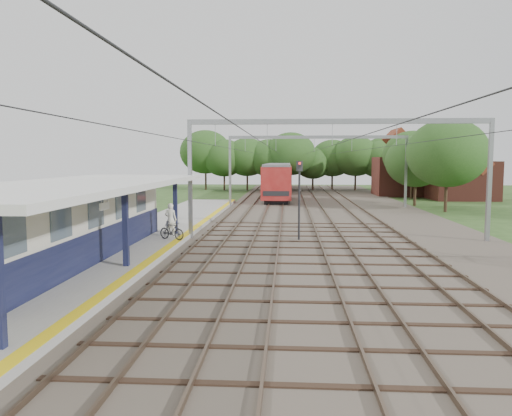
{
  "coord_description": "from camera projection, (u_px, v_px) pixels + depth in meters",
  "views": [
    {
      "loc": [
        0.73,
        -13.78,
        4.71
      ],
      "look_at": [
        -1.34,
        17.98,
        1.6
      ],
      "focal_mm": 35.0,
      "sensor_mm": 36.0,
      "label": 1
    }
  ],
  "objects": [
    {
      "name": "house_far",
      "position": [
        407.0,
        171.0,
        64.49
      ],
      "size": [
        8.0,
        6.12,
        8.66
      ],
      "color": "brown",
      "rests_on": "ground"
    },
    {
      "name": "house_near",
      "position": [
        462.0,
        174.0,
        58.23
      ],
      "size": [
        7.0,
        6.12,
        7.89
      ],
      "color": "brown",
      "rests_on": "ground"
    },
    {
      "name": "yellow_stripe",
      "position": [
        183.0,
        236.0,
        28.4
      ],
      "size": [
        0.45,
        52.0,
        0.01
      ],
      "primitive_type": "cube",
      "color": "yellow",
      "rests_on": "platform"
    },
    {
      "name": "ground",
      "position": [
        262.0,
        325.0,
        14.19
      ],
      "size": [
        160.0,
        160.0,
        0.0
      ],
      "primitive_type": "plane",
      "color": "#2D4C1E",
      "rests_on": "ground"
    },
    {
      "name": "platform",
      "position": [
        144.0,
        239.0,
        28.56
      ],
      "size": [
        5.0,
        52.0,
        0.35
      ],
      "primitive_type": "cube",
      "color": "gray",
      "rests_on": "ground"
    },
    {
      "name": "station_building",
      "position": [
        65.0,
        221.0,
        21.51
      ],
      "size": [
        3.41,
        18.0,
        3.4
      ],
      "color": "beige",
      "rests_on": "platform"
    },
    {
      "name": "bicycle",
      "position": [
        172.0,
        231.0,
        27.13
      ],
      "size": [
        1.67,
        1.14,
        0.98
      ],
      "primitive_type": "imported",
      "rotation": [
        0.0,
        0.0,
        1.11
      ],
      "color": "black",
      "rests_on": "platform"
    },
    {
      "name": "signal_post",
      "position": [
        299.0,
        190.0,
        28.4
      ],
      "size": [
        0.37,
        0.33,
        4.62
      ],
      "rotation": [
        0.0,
        0.0,
        0.43
      ],
      "color": "black",
      "rests_on": "ground"
    },
    {
      "name": "rail_tracks",
      "position": [
        297.0,
        211.0,
        43.87
      ],
      "size": [
        11.8,
        88.0,
        0.15
      ],
      "color": "brown",
      "rests_on": "ballast_bed"
    },
    {
      "name": "train",
      "position": [
        280.0,
        177.0,
        69.22
      ],
      "size": [
        3.14,
        39.04,
        4.1
      ],
      "color": "black",
      "rests_on": "ballast_bed"
    },
    {
      "name": "catenary_system",
      "position": [
        323.0,
        149.0,
        38.54
      ],
      "size": [
        17.22,
        88.0,
        7.0
      ],
      "color": "gray",
      "rests_on": "ground"
    },
    {
      "name": "canopy",
      "position": [
        79.0,
        186.0,
        20.29
      ],
      "size": [
        6.4,
        20.0,
        3.44
      ],
      "color": "#101433",
      "rests_on": "platform"
    },
    {
      "name": "person",
      "position": [
        171.0,
        220.0,
        28.22
      ],
      "size": [
        0.73,
        0.52,
        1.9
      ],
      "primitive_type": "imported",
      "rotation": [
        0.0,
        0.0,
        3.05
      ],
      "color": "white",
      "rests_on": "platform"
    },
    {
      "name": "ballast_bed",
      "position": [
        326.0,
        213.0,
        43.72
      ],
      "size": [
        18.0,
        90.0,
        0.1
      ],
      "primitive_type": "cube",
      "color": "#473D33",
      "rests_on": "ground"
    },
    {
      "name": "tree_band",
      "position": [
        311.0,
        158.0,
        70.19
      ],
      "size": [
        31.72,
        30.88,
        8.82
      ],
      "color": "#382619",
      "rests_on": "ground"
    }
  ]
}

